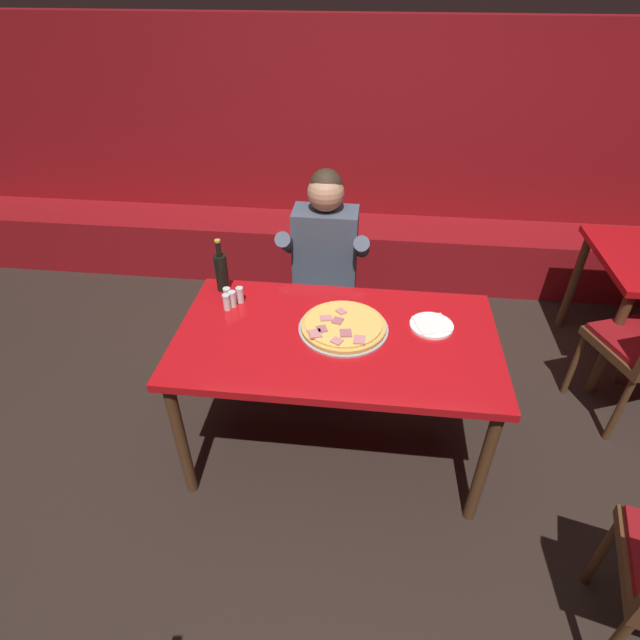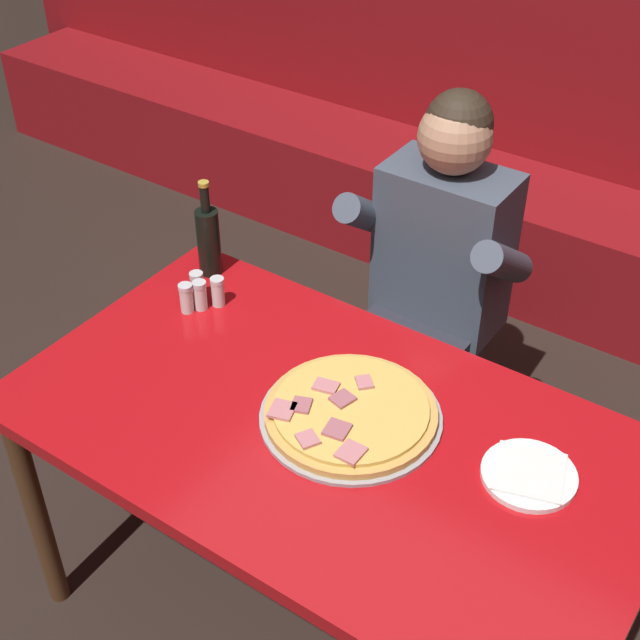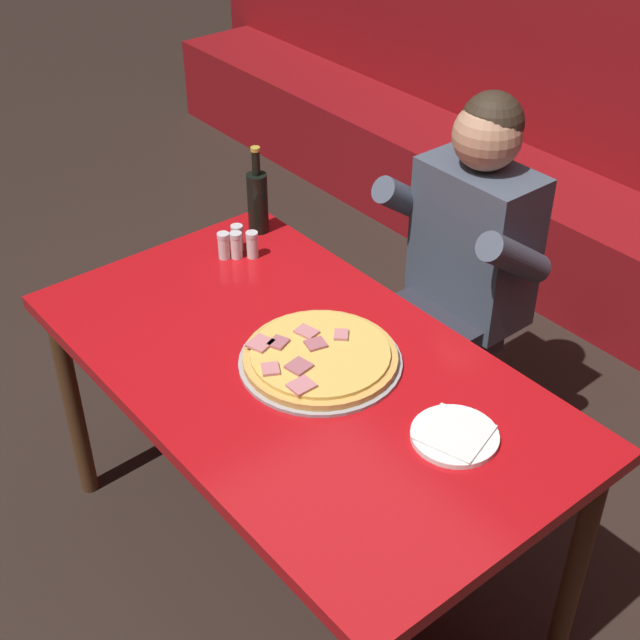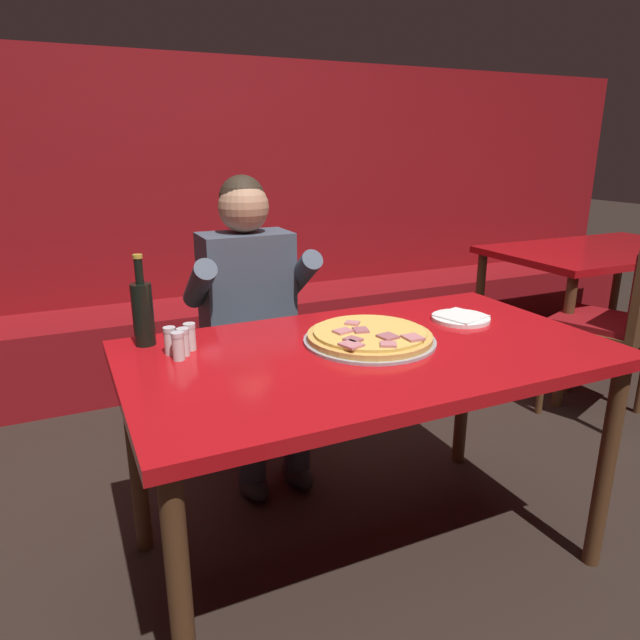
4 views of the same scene
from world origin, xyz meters
name	(u,v)px [view 1 (image 1 of 4)]	position (x,y,z in m)	size (l,w,h in m)	color
ground_plane	(334,444)	(0.00, 0.00, 0.00)	(24.00, 24.00, 0.00)	black
booth_wall_panel	(360,151)	(0.00, 2.18, 0.95)	(6.80, 0.16, 1.90)	maroon
booth_bench	(354,250)	(0.00, 1.86, 0.23)	(6.46, 0.48, 0.46)	maroon
main_dining_table	(336,348)	(0.00, 0.00, 0.70)	(1.52, 0.85, 0.78)	#4C2D19
pizza	(343,326)	(0.03, 0.05, 0.80)	(0.43, 0.43, 0.05)	#9E9EA3
plate_white_paper	(431,325)	(0.45, 0.12, 0.79)	(0.21, 0.21, 0.02)	white
beer_bottle	(221,271)	(-0.63, 0.33, 0.89)	(0.07, 0.07, 0.29)	black
shaker_red_pepper_flakes	(227,296)	(-0.58, 0.21, 0.82)	(0.04, 0.04, 0.09)	silver
shaker_black_pepper	(233,300)	(-0.54, 0.18, 0.82)	(0.04, 0.04, 0.09)	silver
shaker_oregano	(227,303)	(-0.56, 0.15, 0.82)	(0.04, 0.04, 0.09)	silver
shaker_parmesan	(240,296)	(-0.51, 0.22, 0.82)	(0.04, 0.04, 0.09)	silver
diner_seated_blue_shirt	(324,268)	(-0.14, 0.73, 0.71)	(0.53, 0.53, 1.27)	black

